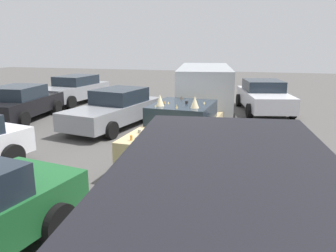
% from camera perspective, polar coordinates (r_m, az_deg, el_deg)
% --- Properties ---
extents(ground_plane, '(60.00, 60.00, 0.00)m').
position_cam_1_polar(ground_plane, '(9.50, 1.76, -5.39)').
color(ground_plane, '#514F4C').
extents(art_car_decorated, '(4.52, 2.26, 1.79)m').
position_cam_1_polar(art_car_decorated, '(9.36, 1.94, -0.88)').
color(art_car_decorated, '#D8BC7F').
rests_on(art_car_decorated, ground).
extents(parked_van_near_left, '(5.13, 2.70, 2.25)m').
position_cam_1_polar(parked_van_near_left, '(13.36, 6.17, 5.74)').
color(parked_van_near_left, '#9EA3A8').
rests_on(parked_van_near_left, ground).
extents(parked_sedan_behind_right, '(4.23, 2.25, 1.42)m').
position_cam_1_polar(parked_sedan_behind_right, '(15.32, -23.75, 3.64)').
color(parked_sedan_behind_right, black).
rests_on(parked_sedan_behind_right, ground).
extents(parked_sedan_far_right, '(4.62, 2.34, 1.45)m').
position_cam_1_polar(parked_sedan_far_right, '(18.65, -15.64, 6.00)').
color(parked_sedan_far_right, gray).
rests_on(parked_sedan_far_right, ground).
extents(parked_sedan_near_right, '(4.68, 2.74, 1.44)m').
position_cam_1_polar(parked_sedan_near_right, '(16.33, 15.96, 4.86)').
color(parked_sedan_near_right, silver).
rests_on(parked_sedan_near_right, ground).
extents(parked_sedan_behind_left, '(4.82, 2.59, 1.42)m').
position_cam_1_polar(parked_sedan_behind_left, '(13.00, -8.91, 2.92)').
color(parked_sedan_behind_left, gray).
rests_on(parked_sedan_behind_left, ground).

